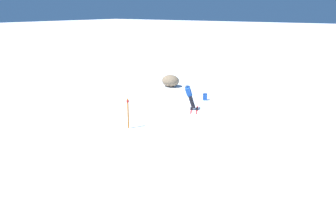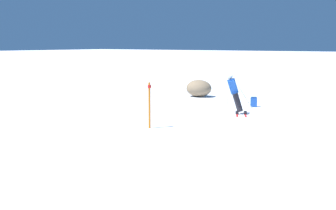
% 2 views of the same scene
% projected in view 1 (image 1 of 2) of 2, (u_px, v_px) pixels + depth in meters
% --- Properties ---
extents(ground_plane, '(300.00, 300.00, 0.00)m').
position_uv_depth(ground_plane, '(194.00, 110.00, 21.39)').
color(ground_plane, white).
extents(skier, '(1.45, 1.79, 1.87)m').
position_uv_depth(skier, '(190.00, 94.00, 21.11)').
color(skier, red).
rests_on(skier, ground).
extents(spare_backpack, '(0.37, 0.35, 0.50)m').
position_uv_depth(spare_backpack, '(205.00, 97.00, 23.58)').
color(spare_backpack, '#194293').
rests_on(spare_backpack, ground).
extents(exposed_boulder_0, '(1.53, 1.30, 0.99)m').
position_uv_depth(exposed_boulder_0, '(171.00, 81.00, 27.70)').
color(exposed_boulder_0, '#7A664C').
rests_on(exposed_boulder_0, ground).
extents(trail_marker, '(0.13, 0.13, 1.70)m').
position_uv_depth(trail_marker, '(128.00, 112.00, 17.81)').
color(trail_marker, orange).
rests_on(trail_marker, ground).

